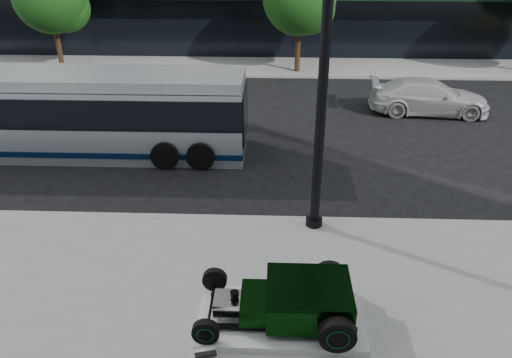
{
  "coord_description": "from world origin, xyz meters",
  "views": [
    {
      "loc": [
        -0.21,
        -13.96,
        7.58
      ],
      "look_at": [
        -0.67,
        -1.84,
        1.2
      ],
      "focal_mm": 35.0,
      "sensor_mm": 36.0,
      "label": 1
    }
  ],
  "objects_px": {
    "lamppost": "(322,90)",
    "transit_bus": "(75,113)",
    "hot_rod": "(298,300)",
    "white_sedan": "(429,97)"
  },
  "relations": [
    {
      "from": "hot_rod",
      "to": "transit_bus",
      "type": "height_order",
      "value": "transit_bus"
    },
    {
      "from": "lamppost",
      "to": "transit_bus",
      "type": "height_order",
      "value": "lamppost"
    },
    {
      "from": "hot_rod",
      "to": "white_sedan",
      "type": "bearing_deg",
      "value": 64.95
    },
    {
      "from": "hot_rod",
      "to": "white_sedan",
      "type": "distance_m",
      "value": 14.44
    },
    {
      "from": "transit_bus",
      "to": "white_sedan",
      "type": "bearing_deg",
      "value": 18.4
    },
    {
      "from": "lamppost",
      "to": "transit_bus",
      "type": "bearing_deg",
      "value": 149.48
    },
    {
      "from": "white_sedan",
      "to": "lamppost",
      "type": "bearing_deg",
      "value": 153.63
    },
    {
      "from": "transit_bus",
      "to": "white_sedan",
      "type": "height_order",
      "value": "transit_bus"
    },
    {
      "from": "hot_rod",
      "to": "lamppost",
      "type": "bearing_deg",
      "value": 80.89
    },
    {
      "from": "transit_bus",
      "to": "hot_rod",
      "type": "bearing_deg",
      "value": -48.44
    }
  ]
}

